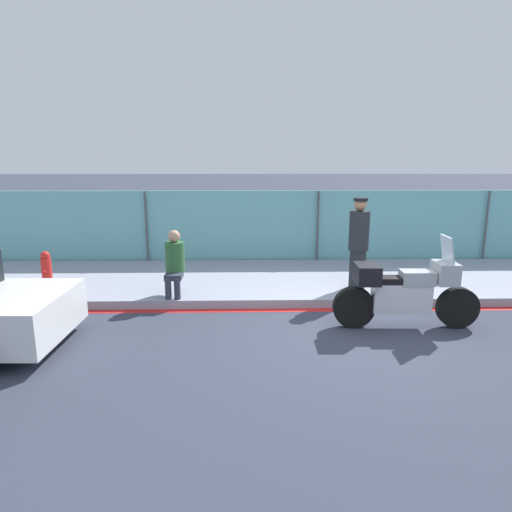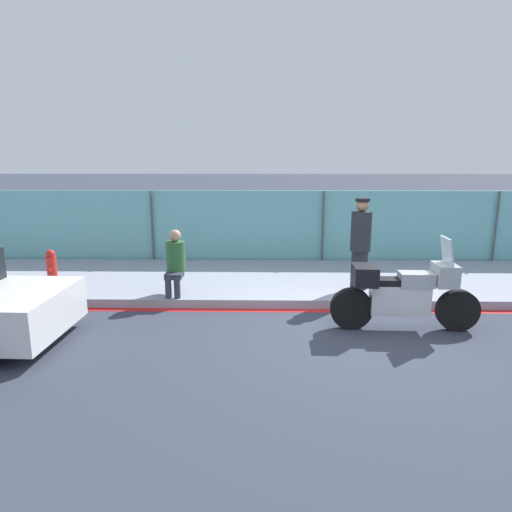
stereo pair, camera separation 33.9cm
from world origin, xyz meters
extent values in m
plane|color=#333847|center=(0.00, 0.00, 0.00)|extent=(120.00, 120.00, 0.00)
cube|color=#8E93A3|center=(0.00, 2.87, 0.08)|extent=(31.14, 3.23, 0.16)
cube|color=red|center=(0.00, 1.17, 0.00)|extent=(31.14, 0.18, 0.01)
cube|color=#6BB2B7|center=(0.00, 4.58, 0.94)|extent=(29.58, 0.08, 1.87)
cylinder|color=#4C4C51|center=(-4.19, 4.48, 0.94)|extent=(0.05, 0.05, 1.87)
cylinder|color=#4C4C51|center=(0.00, 4.48, 0.94)|extent=(0.05, 0.05, 1.87)
cylinder|color=#4C4C51|center=(4.19, 4.48, 0.94)|extent=(0.05, 0.05, 1.87)
cylinder|color=black|center=(1.61, 0.28, 0.33)|extent=(0.67, 0.16, 0.67)
cylinder|color=black|center=(-0.04, 0.34, 0.33)|extent=(0.67, 0.16, 0.67)
cube|color=silver|center=(0.70, 0.31, 0.50)|extent=(0.92, 0.31, 0.47)
cube|color=#999EA3|center=(0.93, 0.30, 0.83)|extent=(0.53, 0.32, 0.22)
cube|color=black|center=(0.60, 0.32, 0.79)|extent=(0.61, 0.30, 0.10)
cube|color=#999EA3|center=(1.36, 0.29, 0.91)|extent=(0.33, 0.49, 0.34)
cube|color=silver|center=(1.36, 0.29, 1.29)|extent=(0.12, 0.42, 0.42)
cube|color=black|center=(0.14, 0.33, 0.89)|extent=(0.38, 0.52, 0.30)
cylinder|color=#1E2328|center=(0.41, 2.04, 0.54)|extent=(0.32, 0.32, 0.76)
cylinder|color=#1E2328|center=(0.41, 2.04, 1.30)|extent=(0.39, 0.39, 0.76)
sphere|color=#A37556|center=(0.41, 2.04, 1.79)|extent=(0.24, 0.24, 0.24)
cylinder|color=black|center=(0.41, 2.04, 1.90)|extent=(0.28, 0.28, 0.05)
cylinder|color=#2D3342|center=(-3.17, 1.36, 0.35)|extent=(0.11, 0.11, 0.38)
cylinder|color=#2D3342|center=(-3.01, 1.36, 0.35)|extent=(0.11, 0.11, 0.38)
cube|color=#2D3342|center=(-3.09, 1.55, 0.55)|extent=(0.31, 0.38, 0.10)
cylinder|color=#2D6033|center=(-3.09, 1.74, 0.87)|extent=(0.36, 0.36, 0.54)
sphere|color=tan|center=(-3.09, 1.74, 1.25)|extent=(0.22, 0.22, 0.22)
cylinder|color=black|center=(-5.17, 0.45, 0.34)|extent=(0.68, 0.24, 0.67)
cylinder|color=red|center=(-5.74, 2.33, 0.44)|extent=(0.20, 0.20, 0.55)
sphere|color=red|center=(-5.74, 2.33, 0.77)|extent=(0.18, 0.18, 0.18)
cylinder|color=red|center=(-5.74, 2.22, 0.47)|extent=(0.07, 0.08, 0.07)
camera|label=1|loc=(-1.77, -6.57, 2.72)|focal=32.00mm
camera|label=2|loc=(-1.43, -6.57, 2.72)|focal=32.00mm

